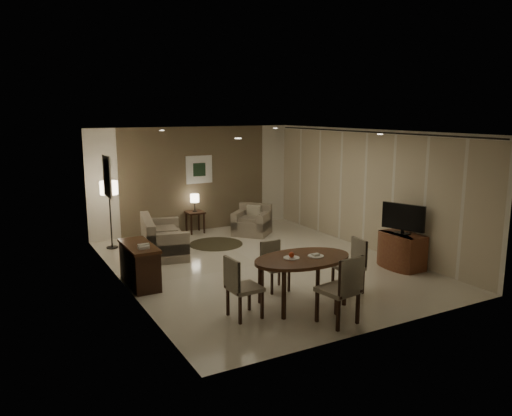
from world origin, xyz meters
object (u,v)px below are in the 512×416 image
chair_near (338,289)px  chair_left (245,287)px  sofa (164,236)px  chair_far (276,267)px  floor_lamp (110,215)px  console_desk (140,265)px  chair_right (348,266)px  tv_cabinet (402,251)px  side_table (195,222)px  dining_table (302,281)px  armchair (252,220)px

chair_near → chair_left: (-1.10, 0.84, -0.05)m
chair_near → sofa: 4.89m
chair_far → floor_lamp: size_ratio=0.55×
console_desk → chair_far: (2.01, -1.39, 0.05)m
chair_right → tv_cabinet: bearing=112.5°
chair_right → side_table: (-0.72, 5.28, -0.19)m
console_desk → side_table: 3.98m
dining_table → side_table: dining_table is taller
tv_cabinet → dining_table: dining_table is taller
dining_table → floor_lamp: size_ratio=1.08×
chair_far → side_table: 4.62m
dining_table → chair_far: size_ratio=1.98×
chair_far → sofa: chair_far is taller
tv_cabinet → dining_table: bearing=-167.0°
chair_far → sofa: size_ratio=0.49×
dining_table → sofa: bearing=104.7°
sofa → floor_lamp: 1.40m
sofa → chair_far: bearing=-151.1°
sofa → armchair: sofa is taller
dining_table → armchair: bearing=71.8°
console_desk → chair_right: (3.07, -2.06, 0.09)m
sofa → tv_cabinet: bearing=-118.6°
tv_cabinet → chair_right: chair_right is taller
chair_left → sofa: bearing=-3.2°
chair_far → dining_table: bearing=-85.8°
console_desk → armchair: size_ratio=1.42×
dining_table → chair_left: 1.06m
tv_cabinet → chair_far: bearing=177.8°
chair_right → floor_lamp: (-2.95, 4.81, 0.31)m
tv_cabinet → dining_table: size_ratio=0.54×
tv_cabinet → floor_lamp: floor_lamp is taller
dining_table → chair_far: chair_far is taller
chair_far → chair_left: 1.28m
chair_far → armchair: (1.52, 3.73, -0.05)m
chair_left → armchair: (2.53, 4.51, -0.10)m
tv_cabinet → sofa: sofa is taller
console_desk → chair_right: size_ratio=1.30×
console_desk → chair_right: chair_right is taller
chair_far → chair_left: chair_left is taller
chair_left → console_desk: bearing=22.0°
side_table → sofa: bearing=-132.0°
chair_near → chair_left: size_ratio=1.10×
chair_left → floor_lamp: size_ratio=0.62×
chair_left → floor_lamp: bearing=7.4°
dining_table → floor_lamp: (-1.94, 4.90, 0.38)m
chair_right → floor_lamp: floor_lamp is taller
dining_table → chair_left: chair_left is taller
console_desk → tv_cabinet: (4.89, -1.50, -0.03)m
side_table → floor_lamp: 2.33m
chair_left → chair_near: bearing=-130.1°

